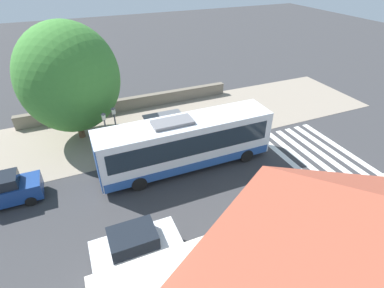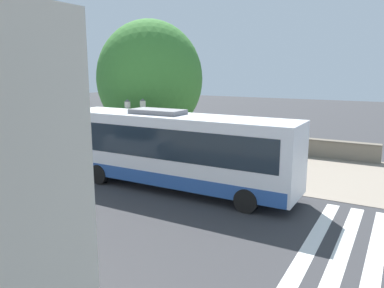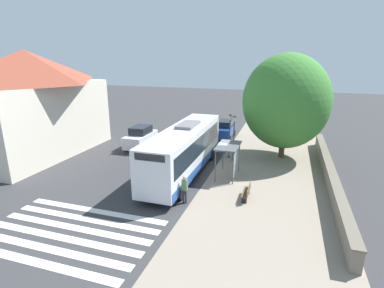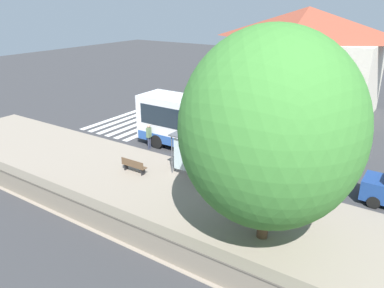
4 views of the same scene
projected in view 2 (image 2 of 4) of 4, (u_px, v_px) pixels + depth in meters
ground_plane at (169, 175)px, 20.63m from camera, size 120.00×120.00×0.00m
sidewalk_plaza at (207, 158)px, 24.47m from camera, size 9.00×44.00×0.02m
stone_wall at (232, 140)px, 27.81m from camera, size 0.60×20.00×1.19m
bus at (173, 149)px, 17.83m from camera, size 2.70×11.98×3.82m
bus_shelter at (199, 136)px, 20.96m from camera, size 1.59×2.93×2.49m
pedestrian at (277, 172)px, 17.15m from camera, size 0.34×0.24×1.81m
bench at (265, 163)px, 21.18m from camera, size 0.40×1.71×0.88m
street_lamp_near at (128, 126)px, 22.26m from camera, size 0.28×0.28×4.00m
street_lamp_far at (143, 126)px, 22.32m from camera, size 0.28×0.28×4.03m
shade_tree at (150, 79)px, 26.33m from camera, size 7.39×7.39×9.13m
parked_car_behind_bus at (32, 144)px, 24.25m from camera, size 1.83×4.19×1.94m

